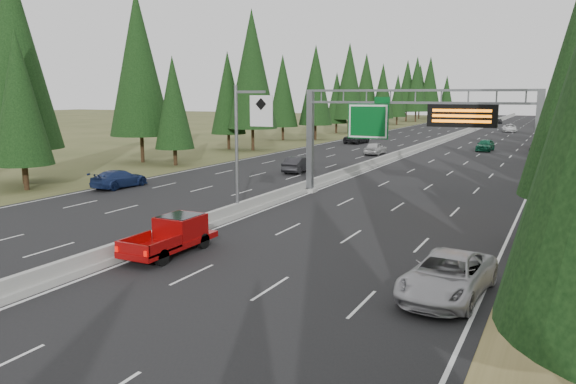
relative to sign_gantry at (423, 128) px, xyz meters
The scene contains 18 objects.
road 46.29m from the sign_gantry, 101.18° to the left, with size 32.00×260.00×0.08m, color black.
shoulder_right 46.28m from the sign_gantry, 78.86° to the left, with size 3.60×260.00×0.06m, color olive.
shoulder_left 52.70m from the sign_gantry, 120.63° to the left, with size 3.60×260.00×0.06m, color #3A441F.
median_barrier 46.25m from the sign_gantry, 101.18° to the left, with size 0.70×260.00×0.85m.
sign_gantry is the anchor object (origin of this frame).
hov_sign_pole 12.96m from the sign_gantry, 130.04° to the right, with size 2.80×0.50×8.00m.
tree_row_left 51.75m from the sign_gantry, 126.93° to the left, with size 11.20×239.83×18.75m.
silver_minivan 19.46m from the sign_gantry, 73.46° to the right, with size 2.65×5.74×1.59m, color #A8A7AC.
red_pickup 19.86m from the sign_gantry, 112.47° to the right, with size 1.89×5.30×1.73m.
car_ahead_green 39.56m from the sign_gantry, 91.26° to the left, with size 1.89×4.70×1.60m, color #135338.
car_ahead_dkred 46.88m from the sign_gantry, 83.13° to the left, with size 1.73×4.97×1.64m, color #5C0D0D.
car_ahead_dkgrey 40.23m from the sign_gantry, 81.97° to the left, with size 1.93×4.75×1.38m, color black.
car_ahead_white 81.37m from the sign_gantry, 91.27° to the left, with size 2.50×5.42×1.51m, color white.
car_ahead_far 114.50m from the sign_gantry, 93.72° to the left, with size 1.50×3.73×1.27m, color black.
car_onc_near 17.78m from the sign_gantry, 145.57° to the left, with size 1.61×4.61×1.52m, color black.
car_onc_blue 24.12m from the sign_gantry, 168.12° to the right, with size 2.04×5.01×1.45m, color navy.
car_onc_white 31.45m from the sign_gantry, 113.63° to the left, with size 1.84×4.57×1.56m, color #B3B3B3.
car_onc_far 47.40m from the sign_gantry, 115.13° to the left, with size 2.45×5.32×1.48m, color black.
Camera 1 is at (17.99, -3.89, 7.57)m, focal length 35.00 mm.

